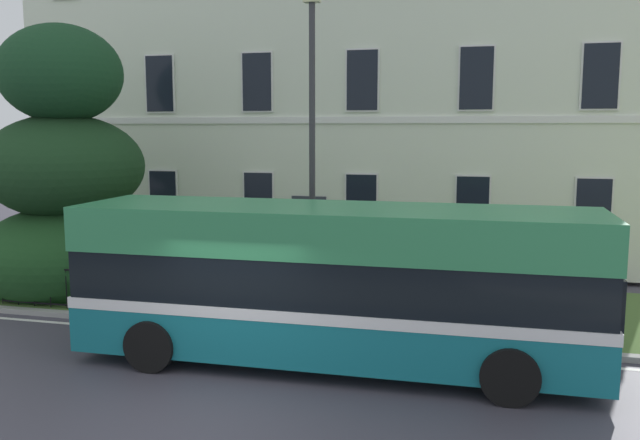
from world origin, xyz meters
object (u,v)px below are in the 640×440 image
(georgian_townhouse, at_px, (339,60))
(evergreen_tree, at_px, (66,192))
(street_lamp_post, at_px, (312,132))
(single_decker_bus, at_px, (334,283))
(litter_bin, at_px, (222,288))

(georgian_townhouse, relative_size, evergreen_tree, 2.68)
(georgian_townhouse, distance_m, evergreen_tree, 10.93)
(georgian_townhouse, relative_size, street_lamp_post, 2.73)
(evergreen_tree, xyz_separation_m, single_decker_bus, (8.32, -3.86, -1.14))
(georgian_townhouse, relative_size, litter_bin, 16.84)
(single_decker_bus, distance_m, street_lamp_post, 4.17)
(georgian_townhouse, bearing_deg, litter_bin, -93.20)
(evergreen_tree, bearing_deg, street_lamp_post, -7.65)
(georgian_townhouse, bearing_deg, single_decker_bus, -77.64)
(georgian_townhouse, bearing_deg, street_lamp_post, -80.92)
(evergreen_tree, bearing_deg, litter_bin, -16.12)
(evergreen_tree, height_order, street_lamp_post, street_lamp_post)
(single_decker_bus, relative_size, litter_bin, 8.06)
(single_decker_bus, bearing_deg, evergreen_tree, 154.62)
(evergreen_tree, distance_m, street_lamp_post, 7.36)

